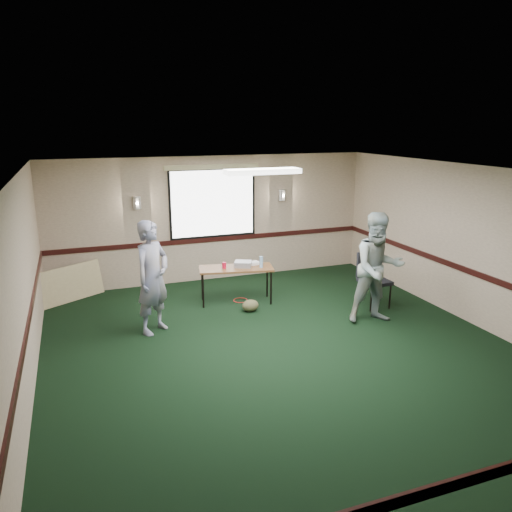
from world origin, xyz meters
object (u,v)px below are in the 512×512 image
object	(u,v)px
person_right	(378,268)
conference_chair	(372,275)
person_left	(153,277)
folding_table	(236,270)
projector	(243,264)

from	to	relation	value
person_right	conference_chair	bearing A→B (deg)	70.88
conference_chair	person_left	xyz separation A→B (m)	(-4.07, 0.17, 0.34)
folding_table	person_left	distance (m)	1.93
folding_table	conference_chair	bearing A→B (deg)	-11.42
projector	person_left	xyz separation A→B (m)	(-1.85, -0.86, 0.19)
folding_table	conference_chair	world-z (taller)	conference_chair
folding_table	person_left	bearing A→B (deg)	-141.34
projector	conference_chair	size ratio (longest dim) A/B	0.31
folding_table	person_left	world-z (taller)	person_left
folding_table	person_right	distance (m)	2.66
person_right	person_left	bearing A→B (deg)	174.78
conference_chair	person_right	bearing A→B (deg)	-119.27
person_left	conference_chair	bearing A→B (deg)	-41.74
projector	person_right	world-z (taller)	person_right
folding_table	projector	xyz separation A→B (m)	(0.15, 0.01, 0.10)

